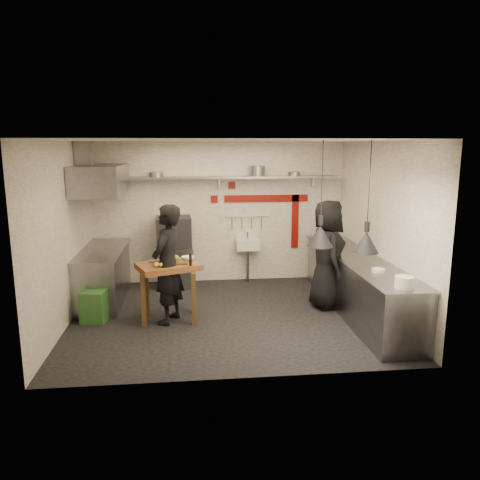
{
  "coord_description": "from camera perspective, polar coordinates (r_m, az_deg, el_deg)",
  "views": [
    {
      "loc": [
        -0.6,
        -7.21,
        2.72
      ],
      "look_at": [
        0.22,
        0.3,
        1.2
      ],
      "focal_mm": 35.0,
      "sensor_mm": 36.0,
      "label": 1
    }
  ],
  "objects": [
    {
      "name": "utensil_rail",
      "position": [
        9.44,
        0.83,
        2.88
      ],
      "size": [
        0.9,
        0.02,
        0.02
      ],
      "primitive_type": "cylinder",
      "rotation": [
        0.0,
        1.57,
        0.0
      ],
      "color": "slate",
      "rests_on": "wall_back"
    },
    {
      "name": "wall_back",
      "position": [
        9.42,
        -2.53,
        3.34
      ],
      "size": [
        5.0,
        0.04,
        2.8
      ],
      "primitive_type": "cube",
      "color": "white",
      "rests_on": "floor"
    },
    {
      "name": "sink_tap",
      "position": [
        9.37,
        0.93,
        0.57
      ],
      "size": [
        0.03,
        0.03,
        0.14
      ],
      "primitive_type": "cylinder",
      "color": "slate",
      "rests_on": "hand_sink"
    },
    {
      "name": "pan_mid_left",
      "position": [
        9.16,
        -9.99,
        7.82
      ],
      "size": [
        0.23,
        0.23,
        0.07
      ],
      "primitive_type": "cylinder",
      "rotation": [
        0.0,
        0.0,
        0.06
      ],
      "color": "slate",
      "rests_on": "back_shelf"
    },
    {
      "name": "shelf_bracket_right",
      "position": [
        9.63,
        8.89,
        7.1
      ],
      "size": [
        0.04,
        0.06,
        0.24
      ],
      "primitive_type": "cube",
      "color": "slate",
      "rests_on": "wall_back"
    },
    {
      "name": "oven_stand",
      "position": [
        9.26,
        -7.77,
        -3.21
      ],
      "size": [
        0.67,
        0.61,
        0.8
      ],
      "primitive_type": "cube",
      "rotation": [
        0.0,
        0.0,
        0.04
      ],
      "color": "slate",
      "rests_on": "floor"
    },
    {
      "name": "back_shelf",
      "position": [
        9.17,
        -2.49,
        7.64
      ],
      "size": [
        4.6,
        0.34,
        0.04
      ],
      "primitive_type": "cube",
      "color": "slate",
      "rests_on": "wall_back"
    },
    {
      "name": "red_tile_b",
      "position": [
        9.36,
        -3.15,
        5.01
      ],
      "size": [
        0.14,
        0.02,
        0.14
      ],
      "primitive_type": "cube",
      "color": "maroon",
      "rests_on": "wall_back"
    },
    {
      "name": "prep_table",
      "position": [
        7.49,
        -8.61,
        -6.29
      ],
      "size": [
        1.09,
        0.93,
        0.92
      ],
      "primitive_type": null,
      "rotation": [
        0.0,
        0.0,
        0.37
      ],
      "color": "brown",
      "rests_on": "floor"
    },
    {
      "name": "chef_left",
      "position": [
        7.28,
        -8.83,
        -2.96
      ],
      "size": [
        0.67,
        0.8,
        1.86
      ],
      "primitive_type": "imported",
      "rotation": [
        0.0,
        0.0,
        -1.97
      ],
      "color": "black",
      "rests_on": "floor"
    },
    {
      "name": "counter_right_top",
      "position": [
        7.92,
        14.26,
        -2.13
      ],
      "size": [
        0.76,
        3.9,
        0.03
      ],
      "primitive_type": "cube",
      "color": "slate",
      "rests_on": "counter_right"
    },
    {
      "name": "ceiling",
      "position": [
        7.23,
        -1.52,
        12.03
      ],
      "size": [
        5.0,
        5.0,
        0.0
      ],
      "primitive_type": "plane",
      "color": "beige",
      "rests_on": "floor"
    },
    {
      "name": "heat_lamp_near",
      "position": [
        6.75,
        9.92,
        5.49
      ],
      "size": [
        0.43,
        0.43,
        1.51
      ],
      "primitive_type": null,
      "rotation": [
        0.0,
        0.0,
        0.17
      ],
      "color": "black",
      "rests_on": "ceiling"
    },
    {
      "name": "lemon_b",
      "position": [
        7.16,
        -9.57,
        -3.0
      ],
      "size": [
        0.08,
        0.08,
        0.07
      ],
      "primitive_type": "sphere",
      "rotation": [
        0.0,
        0.0,
        -0.19
      ],
      "color": "yellow",
      "rests_on": "prep_table"
    },
    {
      "name": "floor",
      "position": [
        7.73,
        -1.41,
        -9.21
      ],
      "size": [
        5.0,
        5.0,
        0.0
      ],
      "primitive_type": "plane",
      "color": "black",
      "rests_on": "ground"
    },
    {
      "name": "extractor_hood",
      "position": [
        8.41,
        -16.63,
        7.05
      ],
      "size": [
        0.78,
        1.6,
        0.5
      ],
      "primitive_type": "cube",
      "color": "slate",
      "rests_on": "ceiling"
    },
    {
      "name": "pan_far_left",
      "position": [
        9.16,
        -10.16,
        7.88
      ],
      "size": [
        0.31,
        0.31,
        0.09
      ],
      "primitive_type": "cylinder",
      "rotation": [
        0.0,
        0.0,
        -0.13
      ],
      "color": "slate",
      "rests_on": "back_shelf"
    },
    {
      "name": "red_band_vert",
      "position": [
        9.65,
        6.72,
        2.27
      ],
      "size": [
        0.14,
        0.02,
        1.1
      ],
      "primitive_type": "cube",
      "color": "maroon",
      "rests_on": "wall_back"
    },
    {
      "name": "steel_tray",
      "position": [
        7.5,
        -10.34,
        -2.55
      ],
      "size": [
        0.2,
        0.14,
        0.03
      ],
      "primitive_type": "cube",
      "rotation": [
        0.0,
        0.0,
        -0.09
      ],
      "color": "slate",
      "rests_on": "prep_table"
    },
    {
      "name": "stock_pot",
      "position": [
        9.24,
        2.12,
        8.42
      ],
      "size": [
        0.35,
        0.35,
        0.2
      ],
      "primitive_type": "cylinder",
      "rotation": [
        0.0,
        0.0,
        -0.17
      ],
      "color": "slate",
      "rests_on": "back_shelf"
    },
    {
      "name": "lemon_a",
      "position": [
        7.19,
        -10.17,
        -2.95
      ],
      "size": [
        0.08,
        0.08,
        0.08
      ],
      "primitive_type": "sphere",
      "rotation": [
        0.0,
        0.0,
        0.02
      ],
      "color": "yellow",
      "rests_on": "prep_table"
    },
    {
      "name": "counter_right",
      "position": [
        8.04,
        14.1,
        -5.35
      ],
      "size": [
        0.7,
        3.8,
        0.9
      ],
      "primitive_type": "cube",
      "color": "slate",
      "rests_on": "floor"
    },
    {
      "name": "chef_right",
      "position": [
        8.04,
        10.57,
        -1.73
      ],
      "size": [
        0.59,
        0.9,
        1.84
      ],
      "primitive_type": "imported",
      "rotation": [
        0.0,
        0.0,
        1.58
      ],
      "color": "black",
      "rests_on": "floor"
    },
    {
      "name": "counter_left_top",
      "position": [
        8.59,
        -16.49,
        -1.2
      ],
      "size": [
        0.76,
        2.0,
        0.03
      ],
      "primitive_type": "cube",
      "color": "slate",
      "rests_on": "counter_left"
    },
    {
      "name": "hood_duct",
      "position": [
        8.44,
        -18.47,
        9.67
      ],
      "size": [
        0.28,
        0.28,
        0.5
      ],
      "primitive_type": "cube",
      "color": "slate",
      "rests_on": "ceiling"
    },
    {
      "name": "wall_front",
      "position": [
        5.31,
        0.43,
        -3.0
      ],
      "size": [
        5.0,
        0.04,
        2.8
      ],
      "primitive_type": "cube",
      "color": "white",
      "rests_on": "floor"
    },
    {
      "name": "oven_glass",
      "position": [
        8.85,
        -8.24,
        0.68
      ],
      "size": [
        0.36,
        0.03,
        0.34
      ],
      "primitive_type": "cube",
      "rotation": [
        0.0,
        0.0,
        0.04
      ],
      "color": "black",
      "rests_on": "oven_door"
    },
    {
      "name": "oven_door",
      "position": [
        8.85,
        -8.34,
        0.67
      ],
      "size": [
        0.46,
        0.04,
        0.46
      ],
      "primitive_type": "cube",
      "rotation": [
        0.0,
        0.0,
        0.04
      ],
      "color": "maroon",
      "rests_on": "combi_oven"
    },
    {
      "name": "heat_lamp_far",
      "position": [
        6.41,
        15.42,
        5.03
      ],
      "size": [
        0.39,
        0.39,
        1.49
      ],
      "primitive_type": null,
      "rotation": [
        0.0,
        0.0,
        -0.16
      ],
      "color": "black",
      "rests_on": "ceiling"
    },
    {
      "name": "plate_stack",
      "position": [
        6.36,
        19.4,
        -4.88
      ],
      "size": [
        0.25,
        0.25,
        0.15
      ],
      "primitive_type": "cylinder",
      "rotation": [
        0.0,
        0.0,
        0.07
      ],
      "color": "silver",
      "rests_on": "counter_right_top"
    },
    {
      "name": "bowl",
      "position": [
        7.53,
        -6.36,
        -2.25
      ],
      "size": [
        0.25,
        0.25,
        0.07
      ],
      "primitive_type": "imported",
      "rotation": [
        0.0,
        0.0,
        0.21
      ],
      "color": "silver",
      "rests_on": "prep_table"
    },
    {
      "name": "sink_drain",
      "position": [
        9.46,
        0.94,
        -3.16
      ],
      "size": [
        0.06,
        0.06,
        0.66
      ],
      "primitive_type": "cylinder",
      "color": "slate",
      "rests_on": "floor"
    },
    {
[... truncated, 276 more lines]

